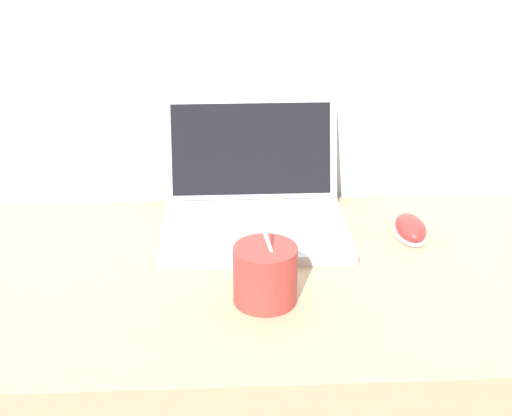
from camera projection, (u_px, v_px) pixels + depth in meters
The scene contains 3 objects.
laptop at pixel (254, 203), 1.39m from camera, with size 0.35×0.32×0.22m.
drink_cup at pixel (267, 273), 1.13m from camera, with size 0.10×0.10×0.18m.
computer_mouse at pixel (410, 228), 1.36m from camera, with size 0.06×0.11×0.03m.
Camera 1 is at (-0.06, -0.77, 1.37)m, focal length 50.00 mm.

